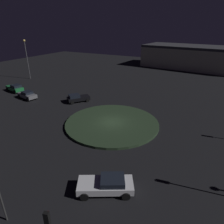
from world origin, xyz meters
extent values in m
plane|color=black|center=(0.00, 0.00, 0.00)|extent=(120.71, 120.71, 0.00)
cylinder|color=#263823|center=(0.00, 0.00, 0.16)|extent=(12.99, 12.99, 0.31)
cube|color=#1E7238|center=(3.56, 24.82, 0.69)|extent=(2.52, 4.48, 0.67)
cube|color=black|center=(3.42, 24.08, 1.29)|extent=(1.85, 2.06, 0.52)
cylinder|color=black|center=(2.99, 26.47, 0.35)|extent=(0.35, 0.74, 0.71)
cylinder|color=black|center=(4.71, 26.14, 0.35)|extent=(0.35, 0.74, 0.71)
cylinder|color=black|center=(2.42, 23.49, 0.35)|extent=(0.35, 0.74, 0.71)
cylinder|color=black|center=(4.13, 23.16, 0.35)|extent=(0.35, 0.74, 0.71)
cube|color=slate|center=(1.73, 18.96, 0.65)|extent=(2.44, 4.30, 0.65)
cube|color=black|center=(1.69, 18.79, 1.21)|extent=(1.81, 1.96, 0.45)
cylinder|color=black|center=(2.30, 17.36, 0.33)|extent=(0.34, 0.69, 0.66)
cylinder|color=black|center=(0.61, 17.68, 0.33)|extent=(0.34, 0.69, 0.66)
cylinder|color=black|center=(2.84, 20.23, 0.33)|extent=(0.34, 0.69, 0.66)
cylinder|color=black|center=(1.15, 20.55, 0.33)|extent=(0.34, 0.69, 0.66)
cube|color=white|center=(-11.19, -5.39, 0.64)|extent=(3.85, 4.91, 0.60)
cube|color=black|center=(-10.90, -5.91, 1.17)|extent=(2.38, 2.51, 0.45)
cylinder|color=black|center=(-12.80, -4.40, 0.35)|extent=(0.53, 0.71, 0.69)
cylinder|color=black|center=(-11.19, -3.50, 0.35)|extent=(0.53, 0.71, 0.69)
cylinder|color=black|center=(-11.19, -7.29, 0.35)|extent=(0.53, 0.71, 0.69)
cylinder|color=black|center=(-9.58, -6.39, 0.35)|extent=(0.53, 0.71, 0.69)
cube|color=black|center=(4.97, 9.52, 0.62)|extent=(4.18, 3.75, 0.61)
cube|color=black|center=(4.37, 9.97, 1.18)|extent=(2.38, 2.33, 0.51)
cylinder|color=black|center=(6.62, 9.39, 0.31)|extent=(0.63, 0.55, 0.63)
cylinder|color=black|center=(5.57, 7.98, 0.31)|extent=(0.63, 0.55, 0.63)
cylinder|color=black|center=(4.37, 11.07, 0.31)|extent=(0.63, 0.55, 0.63)
cylinder|color=black|center=(3.32, 9.66, 0.31)|extent=(0.63, 0.55, 0.63)
cylinder|color=#2D2D2D|center=(-16.89, -0.53, 1.78)|extent=(0.12, 0.12, 3.55)
cube|color=black|center=(-17.21, -5.29, 3.33)|extent=(0.30, 0.35, 0.90)
sphere|color=#3F0C0C|center=(-17.07, -5.24, 3.60)|extent=(0.20, 0.20, 0.20)
sphere|color=yellow|center=(-17.07, -5.24, 3.33)|extent=(0.20, 0.20, 0.20)
sphere|color=#0F3819|center=(-17.07, -5.24, 3.06)|extent=(0.20, 0.20, 0.20)
cylinder|color=#4C4C51|center=(12.50, 30.49, 4.54)|extent=(0.18, 0.18, 9.08)
sphere|color=#F9D166|center=(12.50, 30.49, 9.24)|extent=(0.55, 0.55, 0.55)
cube|color=#B7B299|center=(46.42, -3.87, 3.04)|extent=(15.49, 31.26, 6.09)
cube|color=#333338|center=(46.42, -3.87, 6.44)|extent=(15.49, 31.26, 0.70)
camera|label=1|loc=(-22.23, -11.94, 12.90)|focal=32.28mm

